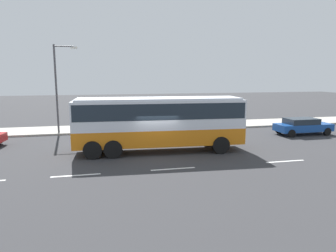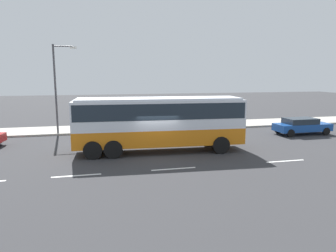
{
  "view_description": "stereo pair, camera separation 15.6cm",
  "coord_description": "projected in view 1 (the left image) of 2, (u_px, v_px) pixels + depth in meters",
  "views": [
    {
      "loc": [
        -3.38,
        -18.69,
        4.96
      ],
      "look_at": [
        0.97,
        0.85,
        1.62
      ],
      "focal_mm": 33.17,
      "sensor_mm": 36.0,
      "label": 1
    },
    {
      "loc": [
        -3.53,
        -18.65,
        4.96
      ],
      "look_at": [
        0.97,
        0.85,
        1.62
      ],
      "focal_mm": 33.17,
      "sensor_mm": 36.0,
      "label": 2
    }
  ],
  "objects": [
    {
      "name": "car_blue_saloon",
      "position": [
        303.0,
        126.0,
        25.73
      ],
      "size": [
        4.66,
        1.94,
        1.37
      ],
      "rotation": [
        0.0,
        0.0,
        0.02
      ],
      "color": "#194799",
      "rests_on": "ground_plane"
    },
    {
      "name": "coach_bus",
      "position": [
        159.0,
        119.0,
        19.81
      ],
      "size": [
        10.82,
        3.14,
        3.49
      ],
      "rotation": [
        0.0,
        0.0,
        -0.05
      ],
      "color": "orange",
      "rests_on": "ground_plane"
    },
    {
      "name": "lane_centreline",
      "position": [
        83.0,
        175.0,
        15.46
      ],
      "size": [
        24.44,
        0.16,
        0.01
      ],
      "color": "white",
      "rests_on": "ground_plane"
    },
    {
      "name": "ground_plane",
      "position": [
        156.0,
        154.0,
        19.53
      ],
      "size": [
        120.0,
        120.0,
        0.0
      ],
      "primitive_type": "plane",
      "color": "#333335"
    },
    {
      "name": "street_lamp",
      "position": [
        58.0,
        83.0,
        25.23
      ],
      "size": [
        1.88,
        0.24,
        7.18
      ],
      "color": "#47474C",
      "rests_on": "sidewalk_curb"
    },
    {
      "name": "sidewalk_curb",
      "position": [
        137.0,
        127.0,
        28.83
      ],
      "size": [
        80.0,
        4.0,
        0.15
      ],
      "primitive_type": "cube",
      "color": "#A8A399",
      "rests_on": "ground_plane"
    },
    {
      "name": "pedestrian_near_curb",
      "position": [
        171.0,
        116.0,
        28.51
      ],
      "size": [
        0.32,
        0.32,
        1.7
      ],
      "rotation": [
        0.0,
        0.0,
        2.82
      ],
      "color": "black",
      "rests_on": "sidewalk_curb"
    }
  ]
}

